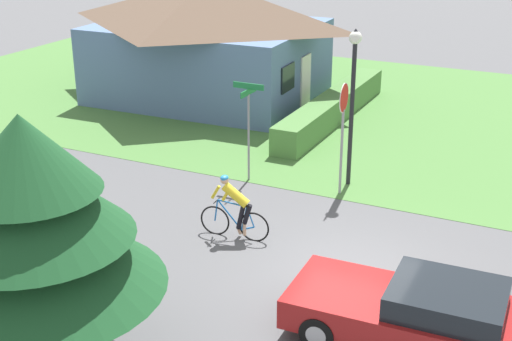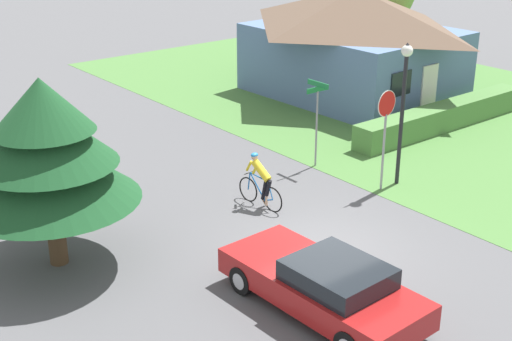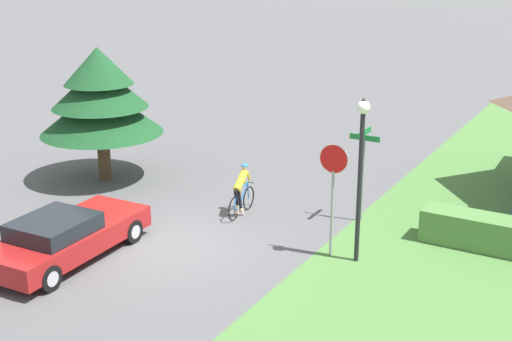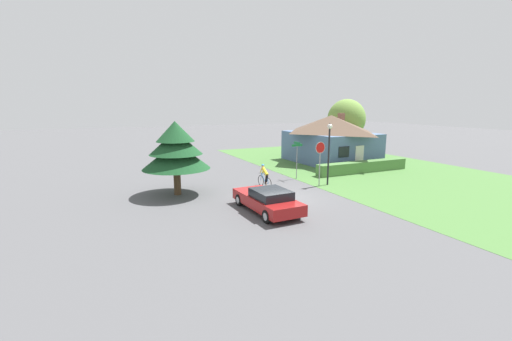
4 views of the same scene
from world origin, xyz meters
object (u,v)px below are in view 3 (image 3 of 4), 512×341
object	(u,v)px
stop_sign	(333,177)
street_lamp	(361,154)
street_name_sign	(364,159)
sedan_left_lane	(65,237)
cyclist	(241,191)
conifer_tall_near	(100,97)

from	to	relation	value
stop_sign	street_lamp	world-z (taller)	street_lamp
street_lamp	stop_sign	bearing A→B (deg)	-179.27
street_lamp	street_name_sign	xyz separation A→B (m)	(-0.91, 2.58, -0.95)
sedan_left_lane	street_lamp	bearing A→B (deg)	-62.74
cyclist	street_lamp	xyz separation A→B (m)	(4.20, -1.30, 2.13)
cyclist	conifer_tall_near	bearing A→B (deg)	80.01
stop_sign	conifer_tall_near	world-z (taller)	conifer_tall_near
cyclist	stop_sign	world-z (taller)	stop_sign
street_lamp	conifer_tall_near	xyz separation A→B (m)	(-9.94, 1.81, -0.01)
sedan_left_lane	stop_sign	world-z (taller)	stop_sign
conifer_tall_near	street_lamp	bearing A→B (deg)	-10.35
street_lamp	street_name_sign	bearing A→B (deg)	109.46
sedan_left_lane	cyclist	bearing A→B (deg)	-26.78
cyclist	street_lamp	world-z (taller)	street_lamp
stop_sign	street_name_sign	world-z (taller)	stop_sign
stop_sign	conifer_tall_near	distance (m)	9.43
sedan_left_lane	cyclist	size ratio (longest dim) A/B	2.75
cyclist	stop_sign	size ratio (longest dim) A/B	0.57
cyclist	conifer_tall_near	world-z (taller)	conifer_tall_near
sedan_left_lane	conifer_tall_near	xyz separation A→B (m)	(-3.45, 5.42, 2.22)
sedan_left_lane	cyclist	xyz separation A→B (m)	(2.29, 4.91, 0.11)
sedan_left_lane	street_name_sign	distance (m)	8.43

